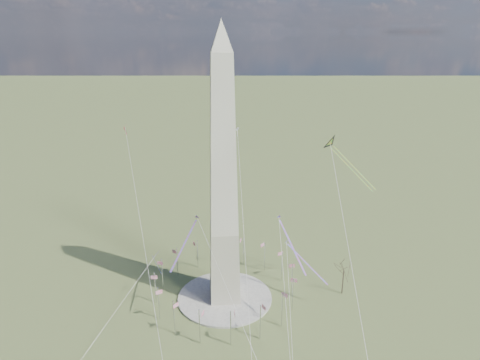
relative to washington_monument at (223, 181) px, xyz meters
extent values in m
plane|color=#516432|center=(0.00, 0.00, -47.95)|extent=(2000.00, 2000.00, 0.00)
cylinder|color=#BBB8AB|center=(0.00, 0.00, -47.55)|extent=(36.00, 36.00, 0.80)
pyramid|color=silver|center=(0.00, 0.00, 47.85)|extent=(9.90, 9.90, 10.00)
cylinder|color=silver|center=(26.00, 0.00, -41.45)|extent=(0.36, 0.36, 13.00)
cube|color=#C51A40|center=(26.00, 1.30, -36.15)|extent=(2.40, 0.08, 1.50)
cylinder|color=silver|center=(24.02, 9.95, -41.45)|extent=(0.36, 0.36, 13.00)
cube|color=#C51A40|center=(23.52, 11.15, -36.15)|extent=(2.25, 0.99, 1.50)
cylinder|color=silver|center=(18.38, 18.38, -41.45)|extent=(0.36, 0.36, 13.00)
cube|color=#C51A40|center=(17.47, 19.30, -36.15)|extent=(1.75, 1.75, 1.50)
cylinder|color=silver|center=(9.95, 24.02, -41.45)|extent=(0.36, 0.36, 13.00)
cube|color=#C51A40|center=(8.75, 24.52, -36.15)|extent=(0.99, 2.25, 1.50)
cylinder|color=silver|center=(0.00, 26.00, -41.45)|extent=(0.36, 0.36, 13.00)
cube|color=#C51A40|center=(-1.30, 26.00, -36.15)|extent=(0.08, 2.40, 1.50)
cylinder|color=silver|center=(-9.95, 24.02, -41.45)|extent=(0.36, 0.36, 13.00)
cube|color=#C51A40|center=(-11.15, 23.52, -36.15)|extent=(0.99, 2.25, 1.50)
cylinder|color=silver|center=(-18.38, 18.38, -41.45)|extent=(0.36, 0.36, 13.00)
cube|color=#C51A40|center=(-19.30, 17.47, -36.15)|extent=(1.75, 1.75, 1.50)
cylinder|color=silver|center=(-24.02, 9.95, -41.45)|extent=(0.36, 0.36, 13.00)
cube|color=#C51A40|center=(-24.52, 8.75, -36.15)|extent=(2.25, 0.99, 1.50)
cylinder|color=silver|center=(-26.00, 0.00, -41.45)|extent=(0.36, 0.36, 13.00)
cube|color=#C51A40|center=(-26.00, -1.30, -36.15)|extent=(2.40, 0.08, 1.50)
cylinder|color=silver|center=(-24.02, -9.95, -41.45)|extent=(0.36, 0.36, 13.00)
cube|color=#C51A40|center=(-23.52, -11.15, -36.15)|extent=(2.25, 0.99, 1.50)
cylinder|color=silver|center=(-18.38, -18.38, -41.45)|extent=(0.36, 0.36, 13.00)
cube|color=#C51A40|center=(-17.47, -19.30, -36.15)|extent=(1.75, 1.75, 1.50)
cylinder|color=silver|center=(-9.95, -24.02, -41.45)|extent=(0.36, 0.36, 13.00)
cube|color=#C51A40|center=(-8.75, -24.52, -36.15)|extent=(0.99, 2.25, 1.50)
cylinder|color=silver|center=(0.00, -26.00, -41.45)|extent=(0.36, 0.36, 13.00)
cube|color=#C51A40|center=(1.30, -26.00, -36.15)|extent=(0.08, 2.40, 1.50)
cylinder|color=silver|center=(9.95, -24.02, -41.45)|extent=(0.36, 0.36, 13.00)
cube|color=#C51A40|center=(11.15, -23.52, -36.15)|extent=(0.99, 2.25, 1.50)
cylinder|color=silver|center=(18.38, -18.38, -41.45)|extent=(0.36, 0.36, 13.00)
cube|color=#C51A40|center=(19.30, -17.47, -36.15)|extent=(1.75, 1.75, 1.50)
cylinder|color=silver|center=(24.02, -9.95, -41.45)|extent=(0.36, 0.36, 13.00)
cube|color=#C51A40|center=(24.52, -8.75, -36.15)|extent=(2.25, 0.99, 1.50)
cylinder|color=#4B342D|center=(45.81, -1.57, -42.78)|extent=(0.40, 0.40, 10.34)
cube|color=orange|center=(49.18, 6.04, 1.29)|extent=(12.50, 14.36, 13.04)
cube|color=orange|center=(47.38, 4.49, 1.29)|extent=(12.50, 14.36, 13.04)
cube|color=#391562|center=(-25.05, 2.48, -28.84)|extent=(2.57, 3.53, 2.66)
cube|color=#DB224B|center=(-25.05, 2.48, -33.24)|extent=(2.85, 2.25, 9.20)
cube|color=#DB224B|center=(22.66, -11.48, -20.91)|extent=(6.16, 18.55, 12.03)
cube|color=#DB224B|center=(-14.40, -7.39, -20.41)|extent=(9.62, 16.14, 11.45)
cube|color=#DB224B|center=(30.74, -3.27, -32.98)|extent=(13.15, 12.71, 11.08)
cube|color=red|center=(-36.76, 30.73, 13.40)|extent=(1.29, 1.93, 1.52)
cube|color=red|center=(-36.76, 30.73, 11.75)|extent=(0.94, 1.22, 3.47)
cube|color=white|center=(8.89, 39.02, 9.57)|extent=(1.16, 1.61, 1.49)
cube|color=white|center=(8.89, 39.02, 7.94)|extent=(0.53, 1.30, 3.40)
camera|label=1|loc=(-9.23, -140.02, 48.85)|focal=32.00mm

